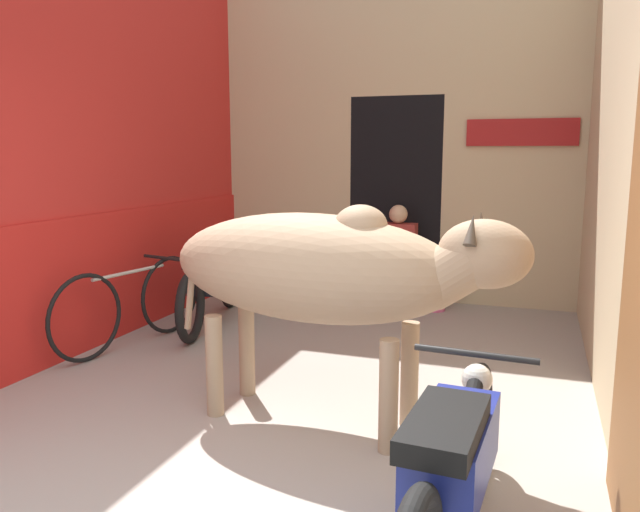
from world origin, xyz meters
name	(u,v)px	position (x,y,z in m)	size (l,w,h in m)	color
wall_left_shopfront	(82,114)	(-2.10, 2.51, 1.99)	(0.25, 5.05, 4.12)	red
wall_back_with_doorway	(399,148)	(0.02, 5.30, 1.73)	(4.04, 0.93, 4.12)	#C6B289
wall_right_with_door	(637,94)	(2.11, 2.48, 2.03)	(0.22, 5.05, 4.12)	#C6B289
cow	(324,269)	(0.37, 1.60, 0.98)	(2.29, 0.91, 1.38)	tan
motorcycle_near	(452,463)	(1.30, 0.51, 0.43)	(0.58, 1.91, 0.75)	black
motorcycle_far	(212,280)	(-1.42, 3.42, 0.43)	(0.63, 1.93, 0.76)	black
bicycle	(131,304)	(-1.72, 2.53, 0.37)	(0.48, 1.66, 0.74)	black
shopkeeper_seated	(397,255)	(0.16, 4.62, 0.58)	(0.40, 0.33, 1.12)	#282833
plastic_stool	(435,290)	(0.58, 4.64, 0.22)	(0.31, 0.31, 0.41)	#DB6093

